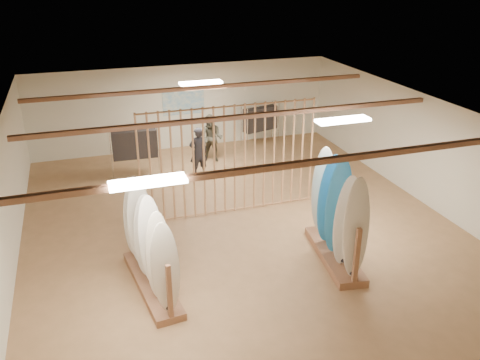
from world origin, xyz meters
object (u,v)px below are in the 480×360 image
object	(u,v)px
shopper_a	(198,149)
clothing_rack_b	(260,119)
rack_left	(150,257)
shopper_b	(212,135)
clothing_rack_a	(135,144)
rack_right	(336,227)

from	to	relation	value
shopper_a	clothing_rack_b	bearing A→B (deg)	-145.88
rack_left	shopper_b	size ratio (longest dim) A/B	1.48
shopper_a	shopper_b	distance (m)	1.28
clothing_rack_a	shopper_a	distance (m)	1.87
rack_right	clothing_rack_b	bearing A→B (deg)	90.02
shopper_a	rack_left	bearing A→B (deg)	63.12
clothing_rack_a	rack_left	bearing A→B (deg)	-92.46
rack_right	shopper_b	bearing A→B (deg)	106.44
rack_right	rack_left	bearing A→B (deg)	-174.46
clothing_rack_a	shopper_a	xyz separation A→B (m)	(1.75, -0.67, -0.12)
clothing_rack_a	shopper_b	bearing A→B (deg)	11.84
rack_right	shopper_b	world-z (taller)	rack_right
clothing_rack_a	clothing_rack_b	bearing A→B (deg)	19.98
rack_left	shopper_a	distance (m)	5.65
clothing_rack_a	shopper_b	size ratio (longest dim) A/B	0.87
clothing_rack_b	shopper_b	size ratio (longest dim) A/B	0.83
shopper_a	rack_right	bearing A→B (deg)	103.53
rack_left	shopper_b	world-z (taller)	rack_left
rack_right	clothing_rack_a	size ratio (longest dim) A/B	1.60
rack_left	clothing_rack_b	world-z (taller)	rack_left
rack_right	clothing_rack_b	size ratio (longest dim) A/B	1.68
clothing_rack_a	clothing_rack_b	distance (m)	4.66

